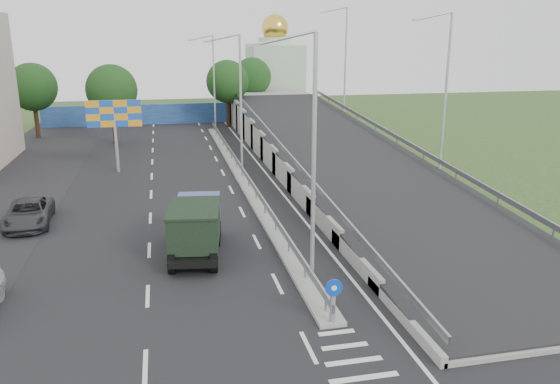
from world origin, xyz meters
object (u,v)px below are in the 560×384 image
object	(u,v)px
dump_truck	(196,225)
parked_car_c	(29,213)
billboard	(114,118)
lamp_post_near	(309,147)
church	(275,73)
lamp_post_far	(212,77)
lamp_post_mid	(238,96)
sign_bollard	(333,300)

from	to	relation	value
dump_truck	parked_car_c	size ratio (longest dim) A/B	1.22
billboard	parked_car_c	world-z (taller)	billboard
lamp_post_near	parked_car_c	size ratio (longest dim) A/B	2.04
billboard	dump_truck	world-z (taller)	billboard
lamp_post_near	parked_car_c	world-z (taller)	lamp_post_near
lamp_post_near	parked_car_c	bearing A→B (deg)	141.85
lamp_post_near	church	size ratio (longest dim) A/B	0.73
church	billboard	distance (m)	37.23
dump_truck	lamp_post_near	bearing A→B (deg)	-35.72
lamp_post_far	dump_truck	bearing A→B (deg)	-96.91
lamp_post_mid	lamp_post_far	world-z (taller)	same
sign_bollard	parked_car_c	bearing A→B (deg)	132.62
lamp_post_mid	billboard	size ratio (longest dim) A/B	1.83
lamp_post_near	parked_car_c	xyz separation A→B (m)	(-13.09, 10.28, -5.12)
lamp_post_mid	billboard	bearing A→B (deg)	167.62
billboard	church	bearing A→B (deg)	59.30
church	parked_car_c	world-z (taller)	church
lamp_post_far	dump_truck	size ratio (longest dim) A/B	1.67
sign_bollard	lamp_post_mid	size ratio (longest dim) A/B	0.17
lamp_post_near	lamp_post_mid	xyz separation A→B (m)	(0.00, 20.00, 0.00)
lamp_post_near	dump_truck	size ratio (longest dim) A/B	1.67
church	billboard	size ratio (longest dim) A/B	2.51
lamp_post_near	lamp_post_far	bearing A→B (deg)	90.00
lamp_post_far	parked_car_c	size ratio (longest dim) A/B	2.04
dump_truck	lamp_post_far	bearing A→B (deg)	91.26
lamp_post_mid	church	distance (m)	35.41
sign_bollard	lamp_post_near	distance (m)	6.12
lamp_post_mid	church	bearing A→B (deg)	73.78
lamp_post_near	church	world-z (taller)	church
lamp_post_far	dump_truck	world-z (taller)	lamp_post_far
lamp_post_mid	church	size ratio (longest dim) A/B	0.73
lamp_post_far	parked_car_c	world-z (taller)	lamp_post_far
lamp_post_mid	billboard	xyz separation A→B (m)	(-9.11, 2.00, -1.62)
lamp_post_near	lamp_post_far	xyz separation A→B (m)	(0.00, 40.00, 0.00)
sign_bollard	dump_truck	xyz separation A→B (m)	(-4.23, 8.00, 0.38)
lamp_post_far	church	world-z (taller)	church
lamp_post_near	billboard	xyz separation A→B (m)	(-9.11, 22.00, -1.62)
lamp_post_mid	dump_truck	xyz separation A→B (m)	(-4.34, -15.82, -4.39)
dump_truck	sign_bollard	bearing A→B (deg)	-53.95
church	billboard	xyz separation A→B (m)	(-19.00, -32.00, -1.12)
sign_bollard	lamp_post_near	xyz separation A→B (m)	(0.11, 3.83, 4.77)
sign_bollard	lamp_post_mid	world-z (taller)	lamp_post_mid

